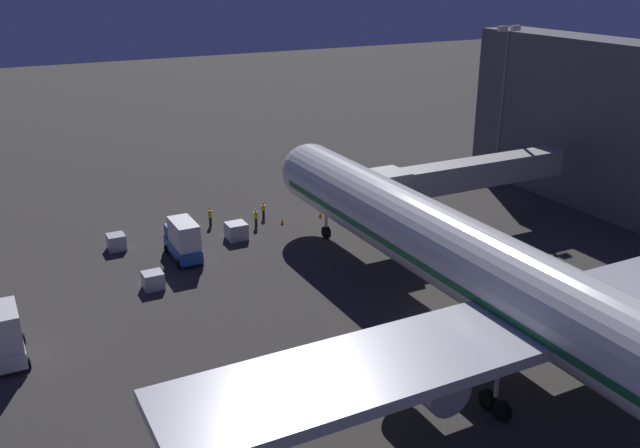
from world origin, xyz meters
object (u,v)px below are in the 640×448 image
Objects in this scene: catering_truck at (183,239)px; baggage_container_mid_row at (236,231)px; baggage_container_near_belt at (153,280)px; ground_crew_by_belt_loader at (256,217)px; apron_floodlight_mast at (503,97)px; baggage_container_far_row at (116,242)px; ground_crew_near_nose_gear at (210,216)px; jet_bridge at (456,176)px; traffic_cone_nose_starboard at (282,222)px; cargo_truck_aft at (5,334)px; ground_crew_marshaller_fwd at (263,210)px; airliner_at_gate at (551,309)px; traffic_cone_nose_port at (320,215)px.

catering_truck reaches higher than baggage_container_mid_row.
baggage_container_mid_row is (-5.96, -2.37, -1.09)m from catering_truck.
baggage_container_near_belt is 0.86× the size of ground_crew_by_belt_loader.
apron_floodlight_mast is 9.91× the size of baggage_container_mid_row.
apron_floodlight_mast is 40.41m from catering_truck.
baggage_container_mid_row reaches higher than baggage_container_far_row.
ground_crew_near_nose_gear is (-4.88, -6.92, -0.83)m from catering_truck.
traffic_cone_nose_starboard is at bearing -34.86° from jet_bridge.
cargo_truck_aft is 2.72× the size of baggage_container_mid_row.
ground_crew_marshaller_fwd is at bearing -129.89° from ground_crew_by_belt_loader.
traffic_cone_nose_starboard is (14.07, -9.80, -5.51)m from jet_bridge.
baggage_container_far_row is (18.68, -35.34, -4.98)m from airliner_at_gate.
airliner_at_gate reaches higher than cargo_truck_aft.
ground_crew_by_belt_loader is at bearing 50.11° from ground_crew_marshaller_fwd.
apron_floodlight_mast is at bearing 178.32° from baggage_container_far_row.
ground_crew_near_nose_gear is at bearing -3.98° from ground_crew_marshaller_fwd.
catering_truck is 6.50m from baggage_container_mid_row.
apron_floodlight_mast is at bearing -144.94° from jet_bridge.
airliner_at_gate is 33.48m from catering_truck.
cargo_truck_aft reaches higher than ground_crew_by_belt_loader.
apron_floodlight_mast is 45.24m from baggage_container_near_belt.
ground_crew_by_belt_loader is at bearing -143.62° from baggage_container_mid_row.
jet_bridge is at bearing 167.21° from catering_truck.
baggage_container_near_belt reaches higher than traffic_cone_nose_starboard.
traffic_cone_nose_starboard is at bearing -86.33° from airliner_at_gate.
ground_crew_near_nose_gear is 11.47m from traffic_cone_nose_port.
baggage_container_near_belt is (29.65, -1.06, -5.08)m from jet_bridge.
baggage_container_near_belt is at bearing 11.11° from apron_floodlight_mast.
ground_crew_by_belt_loader is at bearing 177.86° from baggage_container_far_row.
baggage_container_near_belt is at bearing 95.24° from baggage_container_far_row.
traffic_cone_nose_port is at bearing -156.37° from baggage_container_near_belt.
jet_bridge reaches higher than traffic_cone_nose_port.
catering_truck is (25.61, -5.81, -3.90)m from jet_bridge.
traffic_cone_nose_port is 1.00× the size of traffic_cone_nose_starboard.
baggage_container_far_row is at bearing -2.89° from traffic_cone_nose_port.
baggage_container_far_row is 16.52m from traffic_cone_nose_starboard.
apron_floodlight_mast reaches higher than cargo_truck_aft.
jet_bridge reaches higher than baggage_container_near_belt.
ground_crew_by_belt_loader is (-12.93, -9.28, 0.34)m from baggage_container_near_belt.
cargo_truck_aft is (41.13, 5.41, -3.78)m from jet_bridge.
baggage_container_mid_row is at bearing 103.30° from ground_crew_near_nose_gear.
ground_crew_near_nose_gear reaches higher than ground_crew_marshaller_fwd.
jet_bridge is 24.78m from ground_crew_near_nose_gear.
ground_crew_by_belt_loader is at bearing -153.01° from catering_truck.
jet_bridge is at bearing 145.14° from traffic_cone_nose_starboard.
baggage_container_far_row is (4.93, -5.04, -1.16)m from catering_truck.
traffic_cone_nose_port is 4.40m from traffic_cone_nose_starboard.
jet_bridge is 11.78× the size of baggage_container_mid_row.
traffic_cone_nose_port is at bearing 154.79° from ground_crew_marshaller_fwd.
baggage_container_far_row is 0.98× the size of ground_crew_marshaller_fwd.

